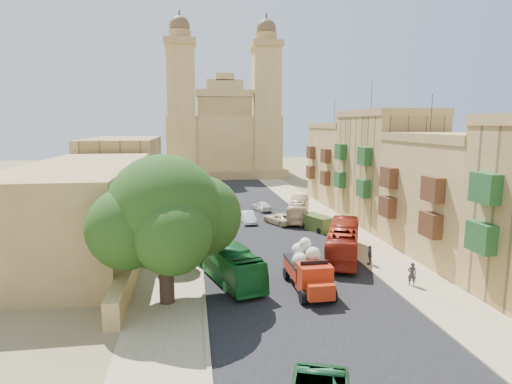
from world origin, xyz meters
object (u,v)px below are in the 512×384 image
object	(u,v)px
street_tree_c	(175,185)
car_dkblue	(221,200)
ficus_tree	(166,216)
car_white_a	(248,217)
church	(223,135)
olive_pickup	(317,223)
bus_green_north	(226,261)
pedestrian_a	(412,274)
car_blue_b	(211,186)
street_tree_b	(171,206)
car_white_b	(262,206)
street_tree_a	(165,223)
red_truck	(308,269)
car_blue_a	(225,229)
bus_red_east	(343,241)
car_cream	(279,219)
pedestrian_c	(370,255)
bus_cream_east	(298,209)
street_tree_d	(178,176)

from	to	relation	value
street_tree_c	car_dkblue	xyz separation A→B (m)	(6.72, 4.40, -3.13)
ficus_tree	car_white_a	size ratio (longest dim) A/B	2.41
church	olive_pickup	world-z (taller)	church
bus_green_north	pedestrian_a	size ratio (longest dim) A/B	5.73
car_blue_b	street_tree_b	bearing A→B (deg)	-76.51
street_tree_c	car_white_b	world-z (taller)	street_tree_c
street_tree_a	car_white_a	bearing A→B (deg)	58.55
car_dkblue	pedestrian_a	world-z (taller)	pedestrian_a
red_truck	car_blue_a	world-z (taller)	red_truck
ficus_tree	bus_red_east	world-z (taller)	ficus_tree
car_blue_a	car_blue_b	size ratio (longest dim) A/B	0.93
red_truck	car_white_b	bearing A→B (deg)	87.35
car_cream	pedestrian_c	world-z (taller)	pedestrian_c
ficus_tree	street_tree_b	xyz separation A→B (m)	(-0.59, 19.99, -3.09)
bus_red_east	bus_cream_east	world-z (taller)	bus_red_east
olive_pickup	bus_red_east	size ratio (longest dim) A/B	0.42
street_tree_a	car_dkblue	distance (m)	29.36
bus_green_north	bus_red_east	world-z (taller)	bus_red_east
church	car_blue_a	size ratio (longest dim) A/B	10.39
church	car_white_a	bearing A→B (deg)	-90.96
street_tree_d	pedestrian_a	bearing A→B (deg)	-66.84
ficus_tree	olive_pickup	bearing A→B (deg)	48.49
ficus_tree	car_dkblue	distance (m)	37.31
bus_green_north	street_tree_a	bearing A→B (deg)	123.84
car_blue_b	car_white_a	bearing A→B (deg)	-59.24
street_tree_a	street_tree_d	size ratio (longest dim) A/B	1.09
olive_pickup	pedestrian_c	distance (m)	12.55
car_blue_b	pedestrian_c	world-z (taller)	pedestrian_c
ficus_tree	bus_green_north	xyz separation A→B (m)	(4.30, 3.97, -4.59)
car_cream	car_dkblue	xyz separation A→B (m)	(-6.13, 14.62, -0.12)
car_blue_b	pedestrian_a	bearing A→B (deg)	-51.71
street_tree_b	red_truck	xyz separation A→B (m)	(10.67, -19.32, -1.31)
ficus_tree	car_blue_b	size ratio (longest dim) A/B	2.71
car_white_a	street_tree_d	bearing A→B (deg)	110.32
bus_green_north	ficus_tree	bearing A→B (deg)	-153.95
red_truck	pedestrian_c	size ratio (longest dim) A/B	3.69
car_white_a	car_cream	bearing A→B (deg)	-20.35
street_tree_a	car_cream	bearing A→B (deg)	46.99
church	red_truck	size ratio (longest dim) A/B	5.67
bus_cream_east	ficus_tree	bearing A→B (deg)	74.71
ficus_tree	bus_cream_east	xyz separation A→B (m)	(15.17, 23.77, -4.67)
street_tree_b	street_tree_d	world-z (taller)	street_tree_d
red_truck	bus_cream_east	bearing A→B (deg)	77.56
ficus_tree	olive_pickup	world-z (taller)	ficus_tree
bus_red_east	bus_cream_east	bearing A→B (deg)	-67.06
bus_red_east	street_tree_b	bearing A→B (deg)	-15.08
street_tree_d	car_blue_b	bearing A→B (deg)	50.67
car_cream	car_white_a	bearing A→B (deg)	-42.09
street_tree_b	street_tree_d	xyz separation A→B (m)	(0.00, 24.00, 0.51)
street_tree_a	street_tree_b	size ratio (longest dim) A/B	1.28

